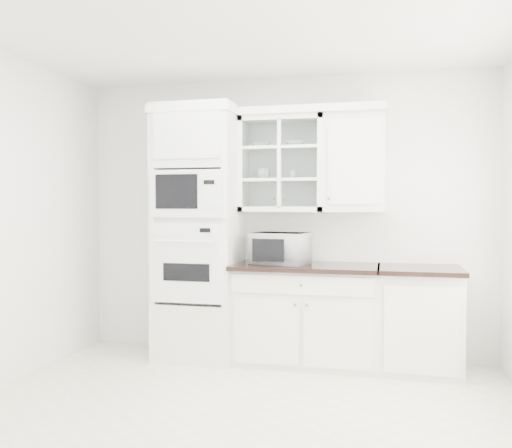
# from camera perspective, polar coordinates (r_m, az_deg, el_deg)

# --- Properties ---
(ground) EXTENTS (4.00, 3.50, 0.01)m
(ground) POSITION_cam_1_polar(r_m,az_deg,el_deg) (3.90, -2.32, -19.95)
(ground) COLOR beige
(ground) RESTS_ON ground
(room_shell) EXTENTS (4.00, 3.50, 2.70)m
(room_shell) POSITION_cam_1_polar(r_m,az_deg,el_deg) (4.05, -0.68, 6.49)
(room_shell) COLOR white
(room_shell) RESTS_ON ground
(oven_column) EXTENTS (0.76, 0.68, 2.40)m
(oven_column) POSITION_cam_1_polar(r_m,az_deg,el_deg) (5.20, -6.02, -0.91)
(oven_column) COLOR white
(oven_column) RESTS_ON ground
(base_cabinet_run) EXTENTS (1.32, 0.67, 0.92)m
(base_cabinet_run) POSITION_cam_1_polar(r_m,az_deg,el_deg) (5.08, 5.30, -9.37)
(base_cabinet_run) COLOR white
(base_cabinet_run) RESTS_ON ground
(extra_base_cabinet) EXTENTS (0.72, 0.67, 0.92)m
(extra_base_cabinet) POSITION_cam_1_polar(r_m,az_deg,el_deg) (5.04, 16.79, -9.54)
(extra_base_cabinet) COLOR white
(extra_base_cabinet) RESTS_ON ground
(upper_cabinet_glass) EXTENTS (0.80, 0.33, 0.90)m
(upper_cabinet_glass) POSITION_cam_1_polar(r_m,az_deg,el_deg) (5.17, 2.81, 6.29)
(upper_cabinet_glass) COLOR white
(upper_cabinet_glass) RESTS_ON room_shell
(upper_cabinet_solid) EXTENTS (0.55, 0.33, 0.90)m
(upper_cabinet_solid) POSITION_cam_1_polar(r_m,az_deg,el_deg) (5.09, 10.34, 6.33)
(upper_cabinet_solid) COLOR white
(upper_cabinet_solid) RESTS_ON room_shell
(crown_molding) EXTENTS (2.14, 0.38, 0.07)m
(crown_molding) POSITION_cam_1_polar(r_m,az_deg,el_deg) (5.22, 1.61, 11.61)
(crown_molding) COLOR white
(crown_molding) RESTS_ON room_shell
(countertop_microwave) EXTENTS (0.58, 0.52, 0.29)m
(countertop_microwave) POSITION_cam_1_polar(r_m,az_deg,el_deg) (5.02, 2.65, -2.56)
(countertop_microwave) COLOR white
(countertop_microwave) RESTS_ON base_cabinet_run
(bowl_a) EXTENTS (0.23, 0.23, 0.05)m
(bowl_a) POSITION_cam_1_polar(r_m,az_deg,el_deg) (5.22, 0.48, 8.28)
(bowl_a) COLOR white
(bowl_a) RESTS_ON upper_cabinet_glass
(bowl_b) EXTENTS (0.20, 0.20, 0.06)m
(bowl_b) POSITION_cam_1_polar(r_m,az_deg,el_deg) (5.17, 4.07, 8.38)
(bowl_b) COLOR white
(bowl_b) RESTS_ON upper_cabinet_glass
(cup_a) EXTENTS (0.13, 0.13, 0.10)m
(cup_a) POSITION_cam_1_polar(r_m,az_deg,el_deg) (5.20, 0.75, 5.28)
(cup_a) COLOR white
(cup_a) RESTS_ON upper_cabinet_glass
(cup_b) EXTENTS (0.11, 0.11, 0.09)m
(cup_b) POSITION_cam_1_polar(r_m,az_deg,el_deg) (5.15, 3.82, 5.23)
(cup_b) COLOR white
(cup_b) RESTS_ON upper_cabinet_glass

